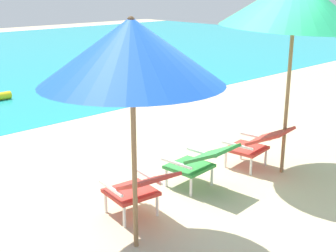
# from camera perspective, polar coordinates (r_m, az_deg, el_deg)

# --- Properties ---
(ground_plane) EXTENTS (40.00, 40.00, 0.00)m
(ground_plane) POSITION_cam_1_polar(r_m,az_deg,el_deg) (9.26, -16.01, 0.54)
(ground_plane) COLOR #CCB78E
(lounge_chair_left) EXTENTS (0.64, 0.93, 0.68)m
(lounge_chair_left) POSITION_cam_1_polar(r_m,az_deg,el_deg) (5.11, -3.68, -7.71)
(lounge_chair_left) COLOR red
(lounge_chair_left) RESTS_ON ground_plane
(lounge_chair_center) EXTENTS (0.61, 0.92, 0.68)m
(lounge_chair_center) POSITION_cam_1_polar(r_m,az_deg,el_deg) (5.85, 4.03, -4.39)
(lounge_chair_center) COLOR #338E3D
(lounge_chair_center) RESTS_ON ground_plane
(lounge_chair_right) EXTENTS (0.64, 0.94, 0.68)m
(lounge_chair_right) POSITION_cam_1_polar(r_m,az_deg,el_deg) (6.60, 11.16, -2.11)
(lounge_chair_right) COLOR red
(lounge_chair_right) RESTS_ON ground_plane
(beach_umbrella_left) EXTENTS (2.43, 2.43, 2.31)m
(beach_umbrella_left) POSITION_cam_1_polar(r_m,az_deg,el_deg) (4.13, -4.59, 9.31)
(beach_umbrella_left) COLOR olive
(beach_umbrella_left) RESTS_ON ground_plane
(beach_umbrella_right) EXTENTS (2.58, 2.60, 2.71)m
(beach_umbrella_right) POSITION_cam_1_polar(r_m,az_deg,el_deg) (6.23, 15.66, 14.72)
(beach_umbrella_right) COLOR olive
(beach_umbrella_right) RESTS_ON ground_plane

